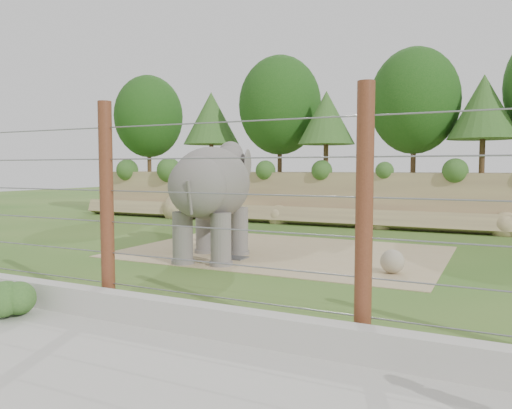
% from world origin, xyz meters
% --- Properties ---
extents(ground, '(90.00, 90.00, 0.00)m').
position_xyz_m(ground, '(0.00, 0.00, 0.00)').
color(ground, '#2F611E').
rests_on(ground, ground).
extents(back_embankment, '(30.00, 5.52, 8.77)m').
position_xyz_m(back_embankment, '(0.59, 12.68, 3.97)').
color(back_embankment, '#907658').
rests_on(back_embankment, ground).
extents(dirt_patch, '(10.00, 7.00, 0.02)m').
position_xyz_m(dirt_patch, '(0.50, 3.00, 0.01)').
color(dirt_patch, tan).
rests_on(dirt_patch, ground).
extents(drain_grate, '(1.00, 0.60, 0.03)m').
position_xyz_m(drain_grate, '(-0.48, 1.21, 0.04)').
color(drain_grate, '#262628').
rests_on(drain_grate, dirt_patch).
extents(elephant, '(2.76, 4.64, 3.51)m').
position_xyz_m(elephant, '(-0.91, 0.88, 1.76)').
color(elephant, '#5F5B55').
rests_on(elephant, ground).
extents(stone_ball, '(0.62, 0.62, 0.62)m').
position_xyz_m(stone_ball, '(4.35, 1.13, 0.33)').
color(stone_ball, gray).
rests_on(stone_ball, dirt_patch).
extents(retaining_wall, '(26.00, 0.35, 0.50)m').
position_xyz_m(retaining_wall, '(0.00, -5.00, 0.25)').
color(retaining_wall, beige).
rests_on(retaining_wall, ground).
extents(barrier_fence, '(20.26, 0.26, 4.00)m').
position_xyz_m(barrier_fence, '(0.00, -4.50, 2.00)').
color(barrier_fence, '#582817').
rests_on(barrier_fence, ground).
extents(walkway_shrub, '(0.67, 0.67, 0.67)m').
position_xyz_m(walkway_shrub, '(-1.10, -5.80, 0.34)').
color(walkway_shrub, '#335E26').
rests_on(walkway_shrub, walkway).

